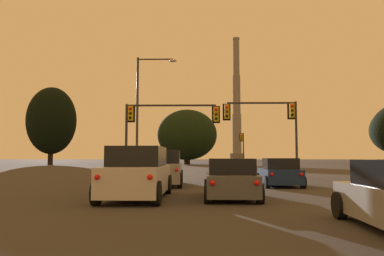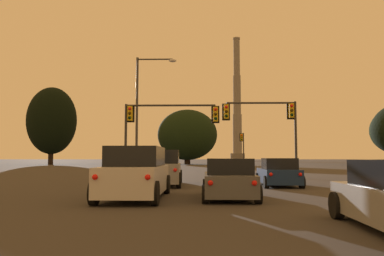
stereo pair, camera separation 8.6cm
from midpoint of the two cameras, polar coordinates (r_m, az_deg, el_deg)
hatchback_right_lane_front at (r=20.03m, az=13.13°, el=-6.71°), size 2.03×4.15×1.44m
suv_left_lane_second at (r=13.69m, az=-8.36°, el=-6.87°), size 2.14×4.92×1.86m
suv_left_lane_front at (r=20.03m, az=-4.49°, el=-6.14°), size 2.25×4.96×1.86m
hatchback_center_lane_second at (r=13.67m, az=5.80°, el=-7.88°), size 1.98×4.14×1.44m
traffic_light_overhead_right at (r=27.71m, az=11.96°, el=1.32°), size 5.49×0.50×5.54m
traffic_light_overhead_left at (r=26.65m, az=-5.00°, el=1.13°), size 6.86×0.50×5.27m
traffic_light_far_right at (r=58.25m, az=7.76°, el=-2.52°), size 0.78×0.50×5.25m
street_lamp at (r=31.09m, az=-7.44°, el=3.72°), size 3.35×0.36×9.76m
smokestack at (r=162.08m, az=6.91°, el=2.44°), size 6.11×6.11×53.61m
treeline_far_left at (r=83.82m, az=-20.56°, el=1.05°), size 10.23×9.21×16.24m
treeline_right_mid at (r=80.58m, az=-0.68°, el=-1.04°), size 12.83×11.54×11.80m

